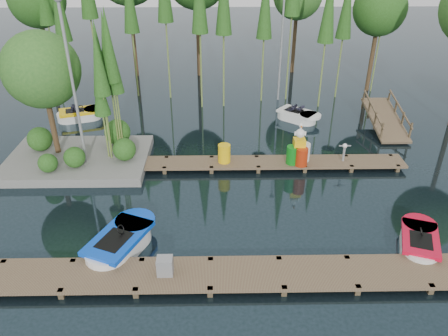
{
  "coord_description": "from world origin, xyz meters",
  "views": [
    {
      "loc": [
        0.24,
        -14.39,
        9.48
      ],
      "look_at": [
        0.5,
        0.5,
        1.1
      ],
      "focal_mm": 35.0,
      "sensor_mm": 36.0,
      "label": 1
    }
  ],
  "objects_px": {
    "boat_yellow_far": "(80,115)",
    "drum_cluster": "(299,152)",
    "boat_blue": "(121,243)",
    "boat_red": "(419,243)",
    "yellow_barrel": "(224,153)",
    "utility_cabinet": "(165,266)",
    "island": "(62,94)"
  },
  "relations": [
    {
      "from": "yellow_barrel",
      "to": "drum_cluster",
      "type": "height_order",
      "value": "drum_cluster"
    },
    {
      "from": "island",
      "to": "drum_cluster",
      "type": "relative_size",
      "value": 3.65
    },
    {
      "from": "boat_yellow_far",
      "to": "drum_cluster",
      "type": "height_order",
      "value": "drum_cluster"
    },
    {
      "from": "utility_cabinet",
      "to": "boat_blue",
      "type": "bearing_deg",
      "value": 138.16
    },
    {
      "from": "drum_cluster",
      "to": "island",
      "type": "bearing_deg",
      "value": 174.68
    },
    {
      "from": "boat_yellow_far",
      "to": "drum_cluster",
      "type": "xyz_separation_m",
      "value": [
        11.1,
        -5.75,
        0.57
      ]
    },
    {
      "from": "drum_cluster",
      "to": "utility_cabinet",
      "type": "bearing_deg",
      "value": -126.9
    },
    {
      "from": "island",
      "to": "drum_cluster",
      "type": "xyz_separation_m",
      "value": [
        10.1,
        -0.94,
        -2.34
      ]
    },
    {
      "from": "island",
      "to": "boat_blue",
      "type": "distance_m",
      "value": 7.72
    },
    {
      "from": "boat_red",
      "to": "boat_yellow_far",
      "type": "distance_m",
      "value": 18.1
    },
    {
      "from": "utility_cabinet",
      "to": "drum_cluster",
      "type": "distance_m",
      "value": 8.57
    },
    {
      "from": "boat_red",
      "to": "drum_cluster",
      "type": "xyz_separation_m",
      "value": [
        -3.1,
        5.48,
        0.6
      ]
    },
    {
      "from": "boat_blue",
      "to": "utility_cabinet",
      "type": "bearing_deg",
      "value": -18.13
    },
    {
      "from": "drum_cluster",
      "to": "yellow_barrel",
      "type": "bearing_deg",
      "value": 177.37
    },
    {
      "from": "boat_blue",
      "to": "boat_red",
      "type": "height_order",
      "value": "boat_blue"
    },
    {
      "from": "boat_red",
      "to": "drum_cluster",
      "type": "bearing_deg",
      "value": 139.34
    },
    {
      "from": "boat_blue",
      "to": "drum_cluster",
      "type": "xyz_separation_m",
      "value": [
        6.77,
        5.4,
        0.55
      ]
    },
    {
      "from": "boat_red",
      "to": "boat_blue",
      "type": "bearing_deg",
      "value": -160.65
    },
    {
      "from": "boat_red",
      "to": "boat_yellow_far",
      "type": "bearing_deg",
      "value": 161.51
    },
    {
      "from": "boat_red",
      "to": "drum_cluster",
      "type": "height_order",
      "value": "drum_cluster"
    },
    {
      "from": "yellow_barrel",
      "to": "drum_cluster",
      "type": "distance_m",
      "value": 3.26
    },
    {
      "from": "boat_blue",
      "to": "boat_yellow_far",
      "type": "relative_size",
      "value": 1.16
    },
    {
      "from": "boat_yellow_far",
      "to": "yellow_barrel",
      "type": "distance_m",
      "value": 9.65
    },
    {
      "from": "island",
      "to": "boat_red",
      "type": "xyz_separation_m",
      "value": [
        13.2,
        -6.42,
        -2.94
      ]
    },
    {
      "from": "boat_yellow_far",
      "to": "utility_cabinet",
      "type": "distance_m",
      "value": 13.94
    },
    {
      "from": "boat_blue",
      "to": "yellow_barrel",
      "type": "xyz_separation_m",
      "value": [
        3.51,
        5.55,
        0.41
      ]
    },
    {
      "from": "island",
      "to": "boat_red",
      "type": "distance_m",
      "value": 14.97
    },
    {
      "from": "boat_red",
      "to": "yellow_barrel",
      "type": "relative_size",
      "value": 3.37
    },
    {
      "from": "boat_red",
      "to": "yellow_barrel",
      "type": "height_order",
      "value": "yellow_barrel"
    },
    {
      "from": "yellow_barrel",
      "to": "boat_blue",
      "type": "bearing_deg",
      "value": -122.34
    },
    {
      "from": "island",
      "to": "boat_yellow_far",
      "type": "height_order",
      "value": "island"
    },
    {
      "from": "island",
      "to": "utility_cabinet",
      "type": "height_order",
      "value": "island"
    }
  ]
}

